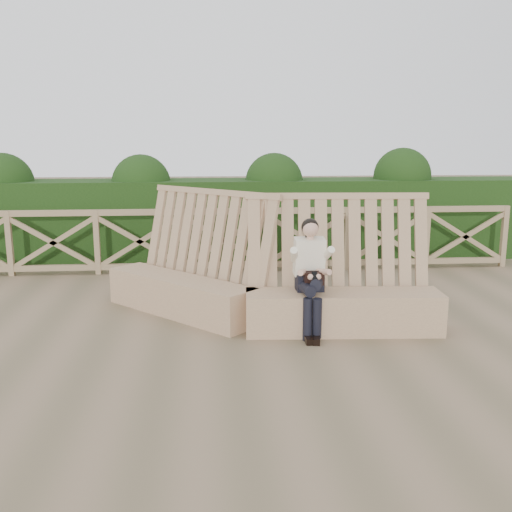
{
  "coord_description": "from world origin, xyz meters",
  "views": [
    {
      "loc": [
        -0.27,
        -6.14,
        2.24
      ],
      "look_at": [
        0.29,
        0.4,
        0.9
      ],
      "focal_mm": 40.0,
      "sensor_mm": 36.0,
      "label": 1
    }
  ],
  "objects": [
    {
      "name": "woman",
      "position": [
        0.91,
        0.26,
        0.74
      ],
      "size": [
        0.36,
        0.76,
        1.34
      ],
      "rotation": [
        0.0,
        0.0,
        0.01
      ],
      "color": "black",
      "rests_on": "ground"
    },
    {
      "name": "bench",
      "position": [
        0.36,
        0.74,
        0.41
      ],
      "size": [
        4.12,
        2.38,
        1.62
      ],
      "rotation": [
        0.0,
        0.0,
        -0.36
      ],
      "color": "#9A7758",
      "rests_on": "ground"
    },
    {
      "name": "guardrail",
      "position": [
        0.0,
        3.5,
        0.55
      ],
      "size": [
        10.1,
        0.09,
        1.1
      ],
      "color": "#84664D",
      "rests_on": "ground"
    },
    {
      "name": "hedge",
      "position": [
        0.0,
        4.7,
        0.75
      ],
      "size": [
        12.0,
        1.2,
        1.5
      ],
      "primitive_type": "cube",
      "color": "black",
      "rests_on": "ground"
    },
    {
      "name": "ground",
      "position": [
        0.0,
        0.0,
        0.0
      ],
      "size": [
        60.0,
        60.0,
        0.0
      ],
      "primitive_type": "plane",
      "color": "brown",
      "rests_on": "ground"
    }
  ]
}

